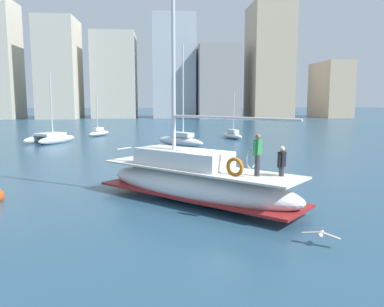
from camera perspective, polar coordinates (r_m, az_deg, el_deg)
The scene contains 8 objects.
ground_plane at distance 16.64m, azimuth 3.89°, elevation -7.06°, with size 400.00×400.00×0.00m, color #284C66.
main_sailboat at distance 16.36m, azimuth 0.36°, elevation -4.06°, with size 8.66×8.30×11.66m.
moored_sloop_near at distance 47.82m, azimuth -13.51°, elevation 3.04°, with size 2.51×3.85×4.99m.
moored_sloop_far at distance 35.91m, azimuth -1.76°, elevation 2.02°, with size 4.80×5.17×9.20m.
moored_catamaran at distance 41.31m, azimuth -20.15°, elevation 2.25°, with size 4.48×5.51×7.12m.
moored_cutter_left at distance 43.40m, azimuth 5.92°, elevation 2.76°, with size 2.26×4.03×5.11m.
seagull at distance 12.32m, azimuth 18.44°, elevation -11.21°, with size 1.01×0.75×0.17m.
waterfront_buildings at distance 94.77m, azimuth -4.91°, elevation 12.08°, with size 88.38×15.47×26.74m.
Camera 1 is at (-2.41, -15.90, 4.28)m, focal length 36.27 mm.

